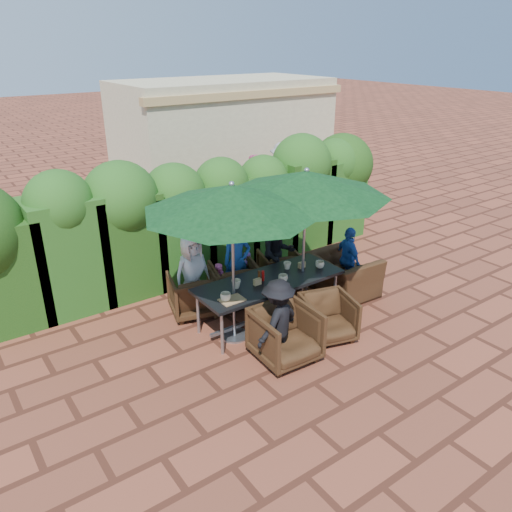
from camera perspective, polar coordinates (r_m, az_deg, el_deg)
ground at (r=8.27m, az=1.87°, el=-7.18°), size 80.00×80.00×0.00m
dining_table at (r=7.89m, az=1.54°, el=-3.19°), size 2.41×0.90×0.75m
umbrella_left at (r=6.89m, az=-2.78°, el=6.56°), size 2.55×2.55×2.46m
umbrella_right at (r=7.66m, az=5.76°, el=8.23°), size 2.58×2.58×2.46m
chair_far_left at (r=8.32m, az=-7.18°, el=-4.11°), size 0.92×0.88×0.77m
chair_far_mid at (r=8.61m, az=-2.45°, el=-2.88°), size 0.94×0.91×0.79m
chair_far_right at (r=9.25m, az=2.68°, el=-1.20°), size 0.86×0.83×0.71m
chair_near_left at (r=7.12m, az=3.40°, el=-8.72°), size 0.87×0.82×0.86m
chair_near_right at (r=7.68m, az=8.25°, el=-6.77°), size 0.89×0.86×0.75m
chair_end_right at (r=8.99m, az=9.99°, el=-1.41°), size 0.78×1.15×0.97m
adult_far_left at (r=8.29m, az=-7.30°, el=-1.99°), size 0.70×0.45×1.36m
adult_far_mid at (r=8.64m, az=-2.19°, el=-0.63°), size 0.57×0.51×1.37m
adult_far_right at (r=8.99m, az=2.50°, el=0.29°), size 0.74×0.57×1.35m
adult_near_left at (r=6.96m, az=2.51°, el=-7.51°), size 0.88×0.60×1.26m
adult_end_right at (r=9.11m, az=10.50°, el=-0.35°), size 0.50×0.76×1.19m
child_left at (r=8.57m, az=-4.08°, el=-3.19°), size 0.33×0.31×0.76m
child_right at (r=9.02m, az=-0.86°, el=-1.74°), size 0.33×0.31×0.74m
pedestrian_a at (r=12.06m, az=-3.64°, el=7.06°), size 1.61×1.05×1.63m
pedestrian_b at (r=12.82m, az=-0.35°, el=8.03°), size 0.81×0.54×1.59m
pedestrian_c at (r=13.27m, az=3.01°, el=9.02°), size 1.23×1.14×1.81m
cup_a at (r=7.22m, az=-3.49°, el=-4.69°), size 0.16×0.16×0.12m
cup_b at (r=7.57m, az=-2.28°, el=-3.21°), size 0.14×0.14×0.13m
cup_c at (r=7.77m, az=3.10°, el=-2.55°), size 0.15×0.15×0.12m
cup_d at (r=8.20m, az=3.59°, el=-1.09°), size 0.13×0.13×0.12m
cup_e at (r=8.29m, az=7.30°, el=-0.97°), size 0.15×0.15×0.12m
ketchup_bottle at (r=7.78m, az=0.80°, el=-2.26°), size 0.04×0.04×0.17m
sauce_bottle at (r=7.77m, az=0.37°, el=-2.29°), size 0.04×0.04×0.17m
serving_tray at (r=7.25m, az=-2.76°, el=-5.02°), size 0.35×0.25×0.02m
number_block_left at (r=7.67m, az=0.15°, el=-2.96°), size 0.12×0.06×0.10m
number_block_right at (r=8.27m, az=5.25°, el=-1.02°), size 0.12×0.06×0.10m
hedge_wall at (r=9.46m, az=-7.13°, el=5.48°), size 9.10×1.60×2.44m
building at (r=15.09m, az=-3.70°, el=13.49°), size 6.20×3.08×3.20m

